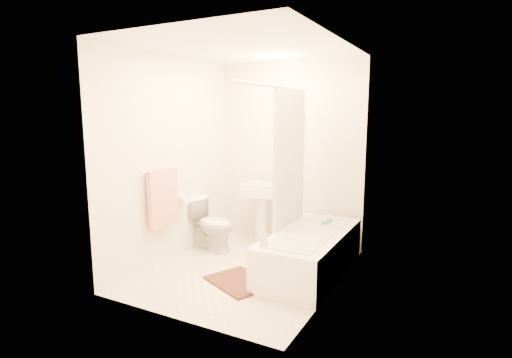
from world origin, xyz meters
The scene contains 17 objects.
floor centered at (0.00, 0.00, 0.00)m, with size 2.40×2.40×0.00m, color beige.
ceiling centered at (0.00, 0.00, 2.40)m, with size 2.40×2.40×0.00m, color white.
wall_back centered at (0.00, 1.20, 1.20)m, with size 2.00×0.02×2.40m, color beige.
wall_left centered at (-1.00, 0.00, 1.20)m, with size 0.02×2.40×2.40m, color beige.
wall_right centered at (1.00, 0.00, 1.20)m, with size 0.02×2.40×2.40m, color beige.
mirror centered at (0.00, 1.18, 1.50)m, with size 0.40×0.03×0.55m, color white.
curtain_rod centered at (0.30, 0.10, 2.00)m, with size 0.03×0.03×1.70m, color silver.
shower_curtain centered at (0.30, 0.50, 1.22)m, with size 0.04×0.80×1.55m, color silver.
towel_bar centered at (-0.96, -0.25, 1.10)m, with size 0.02×0.02×0.60m, color silver.
towel centered at (-0.93, -0.25, 0.78)m, with size 0.06×0.45×0.66m, color #CC7266.
toilet_paper centered at (-0.93, 0.12, 0.70)m, with size 0.12×0.12×0.11m, color white.
toilet centered at (-0.75, 0.42, 0.33)m, with size 0.37×0.67×0.66m, color white.
sink centered at (-0.30, 0.95, 0.45)m, with size 0.46×0.36×0.89m, color white, non-canonical shape.
bathtub centered at (0.65, 0.30, 0.23)m, with size 0.70×1.61×0.45m, color white, non-canonical shape.
bath_mat centered at (0.10, -0.31, 0.01)m, with size 0.66×0.49×0.02m, color #52281B.
soap_bottle centered at (0.39, -0.33, 0.54)m, with size 0.08×0.08×0.17m, color white.
scrub_brush centered at (0.69, 0.73, 0.47)m, with size 0.06×0.19×0.04m, color #46BB72.
Camera 1 is at (2.08, -3.68, 1.72)m, focal length 28.00 mm.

